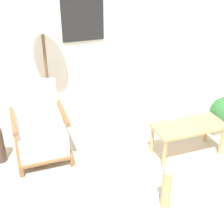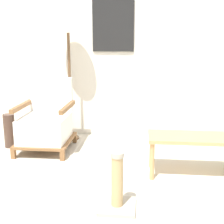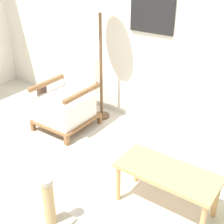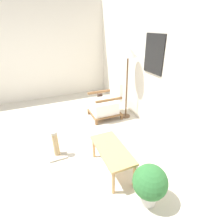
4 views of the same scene
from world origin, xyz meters
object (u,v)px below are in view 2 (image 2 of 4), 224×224
at_px(armchair, 46,124).
at_px(floor_lamp, 68,31).
at_px(scratching_post, 117,190).
at_px(coffee_table, 192,141).
at_px(vase, 9,131).

height_order(armchair, floor_lamp, floor_lamp).
xyz_separation_m(armchair, floor_lamp, (0.21, 0.45, 1.13)).
relative_size(armchair, floor_lamp, 0.53).
height_order(armchair, scratching_post, armchair).
relative_size(armchair, coffee_table, 1.00).
bearing_deg(coffee_table, vase, 164.04).
xyz_separation_m(armchair, scratching_post, (1.00, -1.32, -0.16)).
bearing_deg(armchair, floor_lamp, 65.08).
height_order(vase, scratching_post, scratching_post).
bearing_deg(armchair, vase, 175.50).
xyz_separation_m(armchair, vase, (-0.50, 0.04, -0.12)).
relative_size(armchair, vase, 2.04).
distance_m(floor_lamp, vase, 1.49).
xyz_separation_m(floor_lamp, vase, (-0.71, -0.41, -1.25)).
distance_m(coffee_table, vase, 2.28).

